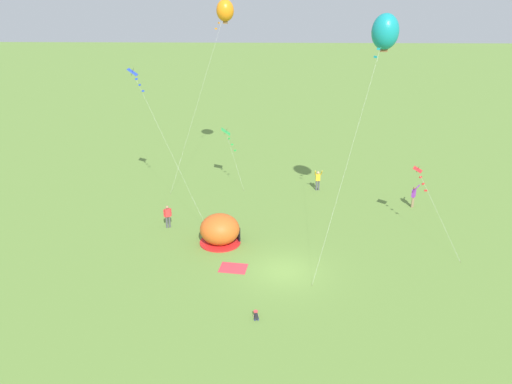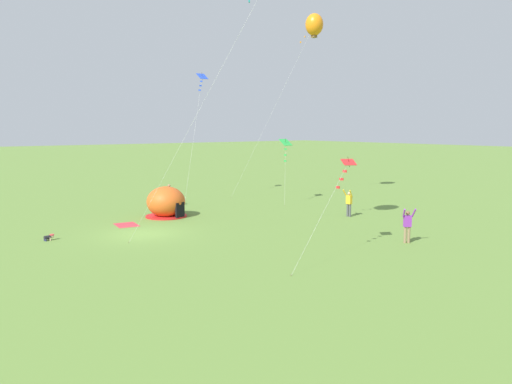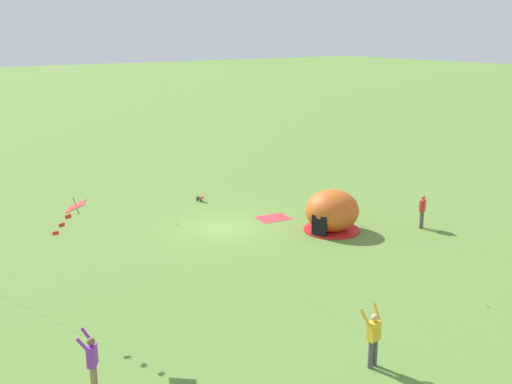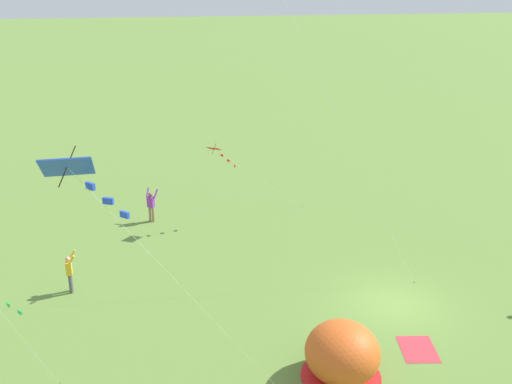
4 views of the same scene
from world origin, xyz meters
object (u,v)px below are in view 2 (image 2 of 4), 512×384
kite_blue (202,81)px  kite_red (346,169)px  kite_orange (314,25)px  toddler_crawling (49,237)px  person_far_back (169,194)px  person_strolling (407,225)px  person_with_toddler (349,202)px  popup_tent (166,202)px  kite_green (286,145)px

kite_blue → kite_red: bearing=-11.5°
kite_orange → kite_red: (14.45, -11.43, -10.46)m
toddler_crawling → person_far_back: size_ratio=0.32×
person_strolling → person_with_toddler: size_ratio=1.00×
popup_tent → person_strolling: (14.80, 6.62, 0.00)m
kite_green → kite_red: 16.44m
person_with_toddler → kite_orange: size_ratio=0.12×
person_with_toddler → kite_blue: 17.17m
toddler_crawling → kite_green: size_ratio=0.11×
person_far_back → kite_green: (3.67, 8.69, 3.71)m
person_far_back → person_with_toddler: bearing=34.0°
person_strolling → kite_red: 5.01m
person_with_toddler → popup_tent: bearing=-126.7°
kite_green → kite_blue: bearing=-147.9°
person_strolling → person_far_back: bearing=-167.1°
toddler_crawling → person_strolling: bearing=51.2°
kite_blue → person_with_toddler: bearing=12.2°
toddler_crawling → person_far_back: bearing=122.1°
kite_orange → person_strolling: bearing=-26.3°
person_strolling → kite_blue: size_ratio=0.18×
person_far_back → kite_blue: bearing=120.3°
kite_red → popup_tent: bearing=-168.6°
kite_green → kite_red: kite_green is taller
toddler_crawling → kite_blue: bearing=121.6°
kite_green → popup_tent: bearing=-88.1°
person_strolling → kite_orange: bearing=153.7°
kite_green → kite_orange: size_ratio=0.34×
popup_tent → person_far_back: bearing=150.2°
person_far_back → kite_blue: (-2.73, 4.68, 9.10)m
person_with_toddler → kite_blue: bearing=-167.8°
toddler_crawling → person_far_back: 12.69m
person_with_toddler → kite_green: 8.72m
kite_blue → kite_red: kite_blue is taller
toddler_crawling → kite_red: kite_red is taller
toddler_crawling → popup_tent: bearing=107.8°
person_strolling → person_with_toddler: same height
person_far_back → kite_orange: size_ratio=0.11×
kite_green → kite_orange: bearing=93.9°
kite_green → person_strolling: bearing=-16.1°
person_with_toddler → kite_red: kite_red is taller
popup_tent → person_far_back: 4.64m
kite_blue → kite_orange: 10.51m
kite_orange → person_far_back: bearing=-106.1°
person_strolling → person_with_toddler: bearing=154.7°
toddler_crawling → person_strolling: (12.09, 15.04, 0.82)m
popup_tent → kite_orange: bearing=92.3°
popup_tent → person_strolling: 16.21m
toddler_crawling → kite_orange: (-3.28, 22.63, 14.38)m
kite_red → toddler_crawling: bearing=-134.9°
kite_green → toddler_crawling: bearing=-81.0°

